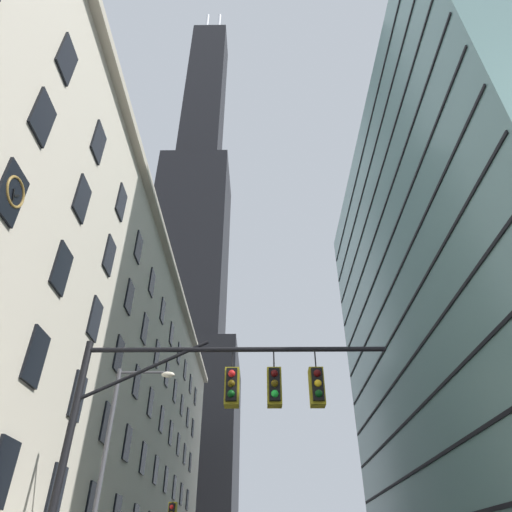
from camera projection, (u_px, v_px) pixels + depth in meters
The scene contains 5 objects.
station_building at pixel (75, 391), 37.51m from camera, with size 13.37×68.10×26.84m.
dark_skyscraper at pixel (185, 294), 116.67m from camera, with size 28.31×28.31×198.50m.
glass_office_midrise at pixel (460, 293), 45.28m from camera, with size 14.30×48.43×47.97m.
traffic_signal_mast at pixel (218, 404), 12.20m from camera, with size 8.73×0.63×6.56m.
street_lamppost at pixel (114, 452), 17.20m from camera, with size 2.43×0.32×8.02m.
Camera 1 is at (-2.00, -9.02, 1.23)m, focal length 31.78 mm.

